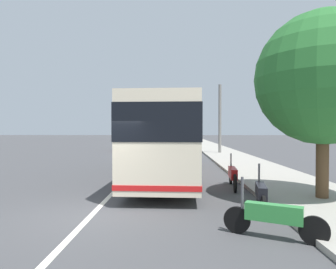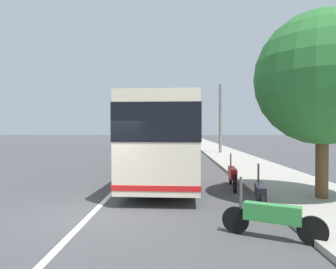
{
  "view_description": "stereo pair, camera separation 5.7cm",
  "coord_description": "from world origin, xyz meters",
  "px_view_note": "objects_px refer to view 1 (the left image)",
  "views": [
    {
      "loc": [
        -8.01,
        -2.17,
        2.27
      ],
      "look_at": [
        7.57,
        -1.87,
        2.0
      ],
      "focal_mm": 32.55,
      "sensor_mm": 36.0,
      "label": 1
    },
    {
      "loc": [
        -8.01,
        -2.23,
        2.27
      ],
      "look_at": [
        7.57,
        -1.87,
        2.0
      ],
      "focal_mm": 32.55,
      "sensor_mm": 36.0,
      "label": 2
    }
  ],
  "objects_px": {
    "motorcycle_far_end": "(261,194)",
    "roadside_tree_near_camera": "(323,78)",
    "motorcycle_angled": "(233,175)",
    "car_far_distant": "(176,138)",
    "car_ahead_same_lane": "(130,144)",
    "motorcycle_nearest_curb": "(273,217)",
    "utility_pole": "(220,119)",
    "coach_bus": "(170,135)"
  },
  "relations": [
    {
      "from": "car_ahead_same_lane",
      "to": "car_far_distant",
      "type": "relative_size",
      "value": 1.03
    },
    {
      "from": "motorcycle_far_end",
      "to": "roadside_tree_near_camera",
      "type": "xyz_separation_m",
      "value": [
        1.01,
        -2.18,
        3.38
      ]
    },
    {
      "from": "coach_bus",
      "to": "motorcycle_far_end",
      "type": "height_order",
      "value": "coach_bus"
    },
    {
      "from": "car_ahead_same_lane",
      "to": "car_far_distant",
      "type": "distance_m",
      "value": 20.25
    },
    {
      "from": "coach_bus",
      "to": "motorcycle_angled",
      "type": "distance_m",
      "value": 4.03
    },
    {
      "from": "motorcycle_far_end",
      "to": "roadside_tree_near_camera",
      "type": "relative_size",
      "value": 0.35
    },
    {
      "from": "utility_pole",
      "to": "car_far_distant",
      "type": "bearing_deg",
      "value": 8.88
    },
    {
      "from": "motorcycle_angled",
      "to": "roadside_tree_near_camera",
      "type": "height_order",
      "value": "roadside_tree_near_camera"
    },
    {
      "from": "motorcycle_nearest_curb",
      "to": "motorcycle_far_end",
      "type": "xyz_separation_m",
      "value": [
        2.23,
        -0.39,
        0.0
      ]
    },
    {
      "from": "motorcycle_far_end",
      "to": "motorcycle_angled",
      "type": "relative_size",
      "value": 0.88
    },
    {
      "from": "motorcycle_far_end",
      "to": "car_ahead_same_lane",
      "type": "height_order",
      "value": "car_ahead_same_lane"
    },
    {
      "from": "motorcycle_far_end",
      "to": "car_far_distant",
      "type": "distance_m",
      "value": 44.08
    },
    {
      "from": "car_far_distant",
      "to": "roadside_tree_near_camera",
      "type": "bearing_deg",
      "value": -178.0
    },
    {
      "from": "car_ahead_same_lane",
      "to": "coach_bus",
      "type": "bearing_deg",
      "value": 17.01
    },
    {
      "from": "motorcycle_nearest_curb",
      "to": "car_ahead_same_lane",
      "type": "relative_size",
      "value": 0.41
    },
    {
      "from": "car_far_distant",
      "to": "roadside_tree_near_camera",
      "type": "relative_size",
      "value": 0.77
    },
    {
      "from": "motorcycle_nearest_curb",
      "to": "utility_pole",
      "type": "distance_m",
      "value": 21.93
    },
    {
      "from": "motorcycle_far_end",
      "to": "car_ahead_same_lane",
      "type": "distance_m",
      "value": 25.51
    },
    {
      "from": "motorcycle_nearest_curb",
      "to": "motorcycle_far_end",
      "type": "bearing_deg",
      "value": -73.15
    },
    {
      "from": "coach_bus",
      "to": "roadside_tree_near_camera",
      "type": "xyz_separation_m",
      "value": [
        -5.03,
        -4.82,
        1.86
      ]
    },
    {
      "from": "motorcycle_angled",
      "to": "utility_pole",
      "type": "distance_m",
      "value": 16.52
    },
    {
      "from": "coach_bus",
      "to": "car_ahead_same_lane",
      "type": "bearing_deg",
      "value": 16.71
    },
    {
      "from": "coach_bus",
      "to": "utility_pole",
      "type": "xyz_separation_m",
      "value": [
        13.38,
        -4.41,
        1.2
      ]
    },
    {
      "from": "coach_bus",
      "to": "roadside_tree_near_camera",
      "type": "height_order",
      "value": "roadside_tree_near_camera"
    },
    {
      "from": "coach_bus",
      "to": "utility_pole",
      "type": "distance_m",
      "value": 14.14
    },
    {
      "from": "motorcycle_nearest_curb",
      "to": "coach_bus",
      "type": "bearing_deg",
      "value": -48.02
    },
    {
      "from": "coach_bus",
      "to": "motorcycle_angled",
      "type": "relative_size",
      "value": 5.18
    },
    {
      "from": "car_far_distant",
      "to": "motorcycle_far_end",
      "type": "bearing_deg",
      "value": 179.05
    },
    {
      "from": "car_ahead_same_lane",
      "to": "car_far_distant",
      "type": "bearing_deg",
      "value": 168.08
    },
    {
      "from": "coach_bus",
      "to": "car_far_distant",
      "type": "distance_m",
      "value": 38.01
    },
    {
      "from": "coach_bus",
      "to": "motorcycle_nearest_curb",
      "type": "xyz_separation_m",
      "value": [
        -8.27,
        -2.25,
        -1.52
      ]
    },
    {
      "from": "car_ahead_same_lane",
      "to": "car_far_distant",
      "type": "height_order",
      "value": "car_ahead_same_lane"
    },
    {
      "from": "motorcycle_far_end",
      "to": "motorcycle_angled",
      "type": "distance_m",
      "value": 3.24
    },
    {
      "from": "motorcycle_nearest_curb",
      "to": "roadside_tree_near_camera",
      "type": "xyz_separation_m",
      "value": [
        3.24,
        -2.57,
        3.38
      ]
    },
    {
      "from": "car_ahead_same_lane",
      "to": "motorcycle_nearest_curb",
      "type": "bearing_deg",
      "value": 17.37
    },
    {
      "from": "motorcycle_far_end",
      "to": "motorcycle_angled",
      "type": "height_order",
      "value": "motorcycle_angled"
    },
    {
      "from": "car_ahead_same_lane",
      "to": "car_far_distant",
      "type": "xyz_separation_m",
      "value": [
        19.57,
        -5.19,
        0.0
      ]
    },
    {
      "from": "car_ahead_same_lane",
      "to": "roadside_tree_near_camera",
      "type": "height_order",
      "value": "roadside_tree_near_camera"
    },
    {
      "from": "motorcycle_nearest_curb",
      "to": "motorcycle_angled",
      "type": "relative_size",
      "value": 0.81
    },
    {
      "from": "car_ahead_same_lane",
      "to": "utility_pole",
      "type": "distance_m",
      "value": 10.63
    },
    {
      "from": "motorcycle_nearest_curb",
      "to": "car_far_distant",
      "type": "height_order",
      "value": "car_far_distant"
    },
    {
      "from": "motorcycle_angled",
      "to": "car_far_distant",
      "type": "bearing_deg",
      "value": 7.91
    }
  ]
}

